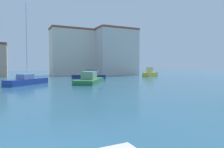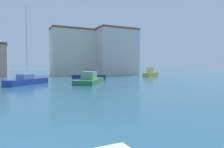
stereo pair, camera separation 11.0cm
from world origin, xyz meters
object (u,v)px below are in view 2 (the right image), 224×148
(motorboat_yellow_behind_lamppost, at_px, (150,73))
(motorboat_navy_near_pier, at_px, (90,75))
(sailboat_blue_far_left, at_px, (27,80))
(motorboat_green_center_channel, at_px, (90,79))

(motorboat_yellow_behind_lamppost, bearing_deg, motorboat_navy_near_pier, -175.68)
(sailboat_blue_far_left, distance_m, motorboat_yellow_behind_lamppost, 28.45)
(motorboat_navy_near_pier, bearing_deg, motorboat_yellow_behind_lamppost, 4.32)
(sailboat_blue_far_left, xyz_separation_m, motorboat_navy_near_pier, (11.61, 8.57, 0.03))
(motorboat_yellow_behind_lamppost, relative_size, motorboat_green_center_channel, 0.71)
(motorboat_yellow_behind_lamppost, bearing_deg, sailboat_blue_far_left, -160.04)
(sailboat_blue_far_left, bearing_deg, motorboat_navy_near_pier, 36.44)
(motorboat_navy_near_pier, height_order, motorboat_green_center_channel, motorboat_navy_near_pier)
(sailboat_blue_far_left, height_order, motorboat_yellow_behind_lamppost, sailboat_blue_far_left)
(sailboat_blue_far_left, height_order, motorboat_navy_near_pier, sailboat_blue_far_left)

